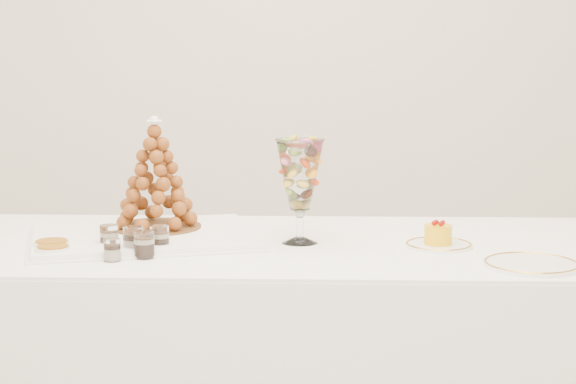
{
  "coord_description": "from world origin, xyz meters",
  "views": [
    {
      "loc": [
        0.0,
        -2.54,
        1.43
      ],
      "look_at": [
        0.02,
        0.22,
        0.98
      ],
      "focal_mm": 60.0,
      "sensor_mm": 36.0,
      "label": 1
    }
  ],
  "objects": [
    {
      "name": "buffet_table",
      "position": [
        -0.08,
        0.25,
        0.41
      ],
      "size": [
        2.2,
        0.95,
        0.82
      ],
      "rotation": [
        0.0,
        0.0,
        -0.04
      ],
      "color": "white",
      "rests_on": "ground"
    },
    {
      "name": "lace_tray",
      "position": [
        -0.41,
        0.3,
        0.83
      ],
      "size": [
        0.74,
        0.62,
        0.02
      ],
      "primitive_type": "cube",
      "rotation": [
        0.0,
        0.0,
        0.23
      ],
      "color": "white",
      "rests_on": "buffet_table"
    },
    {
      "name": "macaron_vase",
      "position": [
        0.06,
        0.25,
        1.02
      ],
      "size": [
        0.14,
        0.14,
        0.31
      ],
      "color": "white",
      "rests_on": "buffet_table"
    },
    {
      "name": "cake_plate",
      "position": [
        0.46,
        0.19,
        0.83
      ],
      "size": [
        0.2,
        0.2,
        0.01
      ],
      "primitive_type": "cylinder",
      "color": "white",
      "rests_on": "buffet_table"
    },
    {
      "name": "spare_plate",
      "position": [
        0.67,
        -0.05,
        0.83
      ],
      "size": [
        0.26,
        0.26,
        0.01
      ],
      "primitive_type": "cylinder",
      "color": "white",
      "rests_on": "buffet_table"
    },
    {
      "name": "verrine_a",
      "position": [
        -0.49,
        0.17,
        0.86
      ],
      "size": [
        0.06,
        0.06,
        0.07
      ],
      "primitive_type": "cylinder",
      "rotation": [
        0.0,
        0.0,
        -0.11
      ],
      "color": "white",
      "rests_on": "buffet_table"
    },
    {
      "name": "verrine_b",
      "position": [
        -0.41,
        0.11,
        0.86
      ],
      "size": [
        0.07,
        0.07,
        0.08
      ],
      "primitive_type": "cylinder",
      "rotation": [
        0.0,
        0.0,
        0.21
      ],
      "color": "white",
      "rests_on": "buffet_table"
    },
    {
      "name": "verrine_c",
      "position": [
        -0.34,
        0.14,
        0.86
      ],
      "size": [
        0.06,
        0.06,
        0.07
      ],
      "primitive_type": "cylinder",
      "rotation": [
        0.0,
        0.0,
        -0.18
      ],
      "color": "white",
      "rests_on": "buffet_table"
    },
    {
      "name": "verrine_d",
      "position": [
        -0.46,
        0.02,
        0.85
      ],
      "size": [
        0.06,
        0.06,
        0.06
      ],
      "primitive_type": "cylinder",
      "rotation": [
        0.0,
        0.0,
        0.25
      ],
      "color": "white",
      "rests_on": "buffet_table"
    },
    {
      "name": "verrine_e",
      "position": [
        -0.38,
        0.06,
        0.86
      ],
      "size": [
        0.06,
        0.06,
        0.08
      ],
      "primitive_type": "cylinder",
      "rotation": [
        0.0,
        0.0,
        0.05
      ],
      "color": "white",
      "rests_on": "buffet_table"
    },
    {
      "name": "ramekin_back",
      "position": [
        -0.65,
        0.13,
        0.84
      ],
      "size": [
        0.1,
        0.1,
        0.03
      ],
      "primitive_type": "cylinder",
      "color": "white",
      "rests_on": "buffet_table"
    },
    {
      "name": "ramekin_front",
      "position": [
        -0.63,
        0.07,
        0.84
      ],
      "size": [
        0.1,
        0.1,
        0.03
      ],
      "primitive_type": "cylinder",
      "color": "white",
      "rests_on": "buffet_table"
    },
    {
      "name": "croquembouche",
      "position": [
        -0.38,
        0.38,
        1.01
      ],
      "size": [
        0.29,
        0.29,
        0.35
      ],
      "rotation": [
        0.0,
        0.0,
        -0.28
      ],
      "color": "brown",
      "rests_on": "lace_tray"
    },
    {
      "name": "mousse_cake",
      "position": [
        0.46,
        0.19,
        0.86
      ],
      "size": [
        0.08,
        0.08,
        0.07
      ],
      "color": "#F5B30B",
      "rests_on": "cake_plate"
    }
  ]
}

